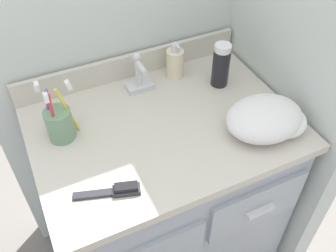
# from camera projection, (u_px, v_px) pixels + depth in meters

# --- Properties ---
(ground_plane) EXTENTS (6.00, 6.00, 0.00)m
(ground_plane) POSITION_uv_depth(u_px,v_px,m) (165.00, 250.00, 1.73)
(ground_plane) COLOR slate
(wall_right) EXTENTS (0.08, 0.66, 2.20)m
(wall_right) POSITION_uv_depth(u_px,v_px,m) (304.00, 8.00, 1.10)
(wall_right) COLOR silver
(wall_right) RESTS_ON ground_plane
(vanity) EXTENTS (0.82, 0.60, 0.81)m
(vanity) POSITION_uv_depth(u_px,v_px,m) (165.00, 197.00, 1.43)
(vanity) COLOR #9EA8B2
(vanity) RESTS_ON ground_plane
(backsplash) EXTENTS (0.82, 0.02, 0.09)m
(backsplash) POSITION_uv_depth(u_px,v_px,m) (130.00, 65.00, 1.32)
(backsplash) COLOR beige
(backsplash) RESTS_ON vanity
(sink_faucet) EXTENTS (0.09, 0.09, 0.14)m
(sink_faucet) POSITION_uv_depth(u_px,v_px,m) (139.00, 77.00, 1.26)
(sink_faucet) COLOR silver
(sink_faucet) RESTS_ON vanity
(toothbrush_cup) EXTENTS (0.10, 0.09, 0.19)m
(toothbrush_cup) POSITION_uv_depth(u_px,v_px,m) (59.00, 123.00, 1.09)
(toothbrush_cup) COLOR gray
(toothbrush_cup) RESTS_ON vanity
(soap_dispenser) EXTENTS (0.06, 0.06, 0.14)m
(soap_dispenser) POSITION_uv_depth(u_px,v_px,m) (175.00, 62.00, 1.31)
(soap_dispenser) COLOR beige
(soap_dispenser) RESTS_ON vanity
(shaving_cream_can) EXTENTS (0.06, 0.06, 0.16)m
(shaving_cream_can) POSITION_uv_depth(u_px,v_px,m) (221.00, 65.00, 1.26)
(shaving_cream_can) COLOR black
(shaving_cream_can) RESTS_ON vanity
(hairbrush) EXTENTS (0.18, 0.08, 0.03)m
(hairbrush) POSITION_uv_depth(u_px,v_px,m) (117.00, 191.00, 0.97)
(hairbrush) COLOR #232328
(hairbrush) RESTS_ON vanity
(hand_towel) EXTENTS (0.25, 0.19, 0.09)m
(hand_towel) POSITION_uv_depth(u_px,v_px,m) (269.00, 119.00, 1.12)
(hand_towel) COLOR white
(hand_towel) RESTS_ON vanity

